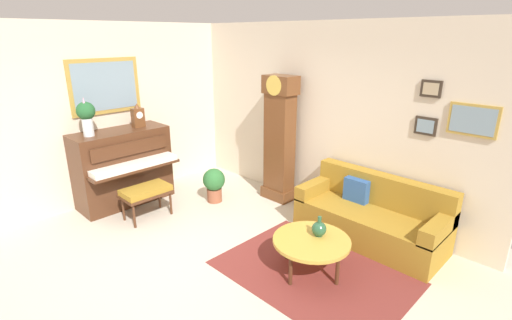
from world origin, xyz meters
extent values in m
cube|color=beige|center=(0.00, 0.00, -0.05)|extent=(6.40, 6.00, 0.10)
cube|color=beige|center=(-2.60, 0.00, 1.40)|extent=(0.10, 4.90, 2.80)
cube|color=#B28E3D|center=(-2.54, 0.22, 1.85)|extent=(0.03, 1.10, 0.84)
cube|color=#7A93A3|center=(-2.52, 0.22, 1.85)|extent=(0.01, 0.98, 0.72)
cube|color=beige|center=(0.00, 2.40, 1.40)|extent=(5.30, 0.10, 2.80)
cube|color=#B28E3D|center=(2.05, 2.33, 1.70)|extent=(0.52, 0.03, 0.36)
cube|color=#7A93A3|center=(2.05, 2.32, 1.70)|extent=(0.46, 0.01, 0.30)
cube|color=#33281E|center=(1.55, 2.33, 1.55)|extent=(0.26, 0.03, 0.22)
cube|color=#7A93A3|center=(1.55, 2.32, 1.55)|extent=(0.20, 0.01, 0.16)
cube|color=#33281E|center=(1.55, 2.33, 2.00)|extent=(0.24, 0.03, 0.20)
cube|color=tan|center=(1.55, 2.32, 2.00)|extent=(0.18, 0.01, 0.14)
cube|color=maroon|center=(1.10, 0.80, 0.00)|extent=(2.10, 1.50, 0.01)
cube|color=#4C2B19|center=(-2.25, 0.22, 0.60)|extent=(0.60, 1.44, 1.20)
cube|color=#4C2B19|center=(-1.82, 0.22, 0.68)|extent=(0.28, 1.38, 0.04)
cube|color=white|center=(-1.82, 0.22, 0.74)|extent=(0.26, 1.32, 0.08)
cube|color=#4C2B19|center=(-1.93, 0.22, 0.98)|extent=(0.03, 1.20, 0.20)
cube|color=#4C2B19|center=(-1.50, 0.18, 0.38)|extent=(0.42, 0.70, 0.04)
cube|color=olive|center=(-1.50, 0.18, 0.44)|extent=(0.40, 0.68, 0.08)
cylinder|color=#4C2B19|center=(-1.34, -0.12, 0.18)|extent=(0.04, 0.04, 0.36)
cylinder|color=#4C2B19|center=(-1.34, 0.48, 0.18)|extent=(0.04, 0.04, 0.36)
cylinder|color=#4C2B19|center=(-1.66, -0.12, 0.18)|extent=(0.04, 0.04, 0.36)
cylinder|color=#4C2B19|center=(-1.66, 0.48, 0.18)|extent=(0.04, 0.04, 0.36)
cube|color=brown|center=(-0.58, 2.09, 0.09)|extent=(0.52, 0.34, 0.18)
cube|color=brown|center=(-0.58, 2.09, 0.89)|extent=(0.44, 0.28, 1.78)
cube|color=brown|center=(-0.58, 2.09, 1.88)|extent=(0.52, 0.32, 0.28)
cylinder|color=gold|center=(-0.58, 1.93, 1.88)|extent=(0.30, 0.02, 0.30)
cylinder|color=gold|center=(-0.58, 2.04, 0.95)|extent=(0.03, 0.03, 0.70)
cube|color=olive|center=(1.16, 1.91, 0.21)|extent=(1.90, 0.80, 0.42)
cube|color=olive|center=(1.16, 2.21, 0.62)|extent=(1.90, 0.20, 0.44)
cube|color=olive|center=(0.30, 1.91, 0.50)|extent=(0.18, 0.80, 0.20)
cube|color=olive|center=(2.02, 1.91, 0.50)|extent=(0.18, 0.80, 0.20)
cube|color=#2D5699|center=(0.86, 2.05, 0.58)|extent=(0.34, 0.12, 0.32)
cylinder|color=gold|center=(1.04, 0.81, 0.39)|extent=(0.88, 0.88, 0.04)
torus|color=#4C2B19|center=(1.04, 0.81, 0.39)|extent=(0.88, 0.88, 0.04)
cylinder|color=#4C2B19|center=(1.04, 1.17, 0.19)|extent=(0.04, 0.04, 0.37)
cylinder|color=#4C2B19|center=(1.40, 0.81, 0.19)|extent=(0.04, 0.04, 0.37)
cylinder|color=#4C2B19|center=(1.04, 0.45, 0.19)|extent=(0.04, 0.04, 0.37)
cylinder|color=#4C2B19|center=(0.68, 0.81, 0.19)|extent=(0.04, 0.04, 0.37)
cube|color=brown|center=(-2.23, 0.55, 1.35)|extent=(0.12, 0.18, 0.30)
cylinder|color=white|center=(-2.17, 0.55, 1.40)|extent=(0.01, 0.11, 0.11)
cone|color=brown|center=(-2.23, 0.55, 1.54)|extent=(0.10, 0.10, 0.08)
cylinder|color=silver|center=(-2.23, -0.24, 1.33)|extent=(0.15, 0.15, 0.26)
sphere|color=#235B2D|center=(-2.23, -0.24, 1.57)|extent=(0.26, 0.26, 0.26)
cone|color=#D199B7|center=(-2.20, -0.26, 1.70)|extent=(0.06, 0.06, 0.16)
cylinder|color=#234C33|center=(1.05, 0.93, 0.42)|extent=(0.09, 0.09, 0.01)
sphere|color=#285638|center=(1.05, 0.93, 0.50)|extent=(0.17, 0.17, 0.17)
cylinder|color=#285638|center=(1.05, 0.93, 0.61)|extent=(0.04, 0.04, 0.08)
cylinder|color=#935138|center=(-1.23, 1.24, 0.11)|extent=(0.24, 0.24, 0.22)
sphere|color=#2D6B33|center=(-1.23, 1.24, 0.38)|extent=(0.36, 0.36, 0.36)
camera|label=1|loc=(3.21, -2.27, 2.61)|focal=26.27mm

